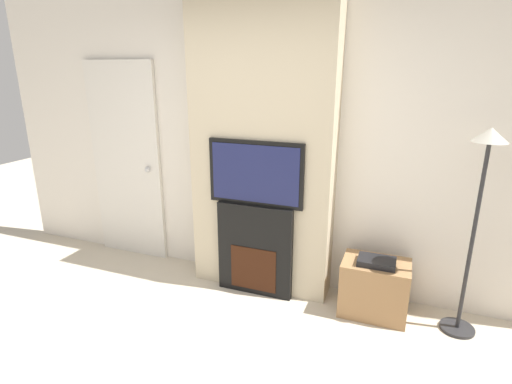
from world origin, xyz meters
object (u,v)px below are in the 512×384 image
Objects in this scene: fireplace at (256,249)px; media_stand at (374,287)px; floor_lamp at (480,194)px; television at (256,173)px.

fireplace is 1.07m from media_stand.
media_stand is at bearing 179.87° from floor_lamp.
fireplace is 1.86m from floor_lamp.
media_stand is (-0.66, 0.00, -0.89)m from floor_lamp.
floor_lamp is at bearing 0.85° from television.
floor_lamp is (1.71, 0.03, -0.00)m from television.
media_stand is at bearing 1.36° from fireplace.
floor_lamp is 1.11m from media_stand.
television is at bearing -179.15° from floor_lamp.
television is at bearing -178.53° from media_stand.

